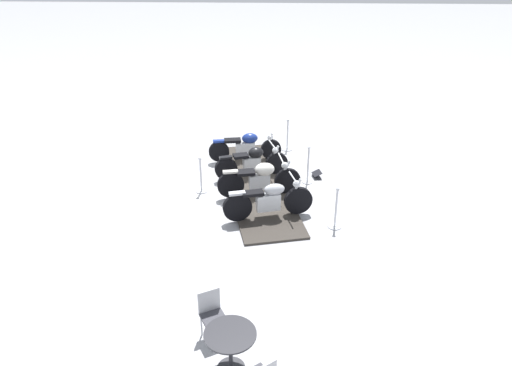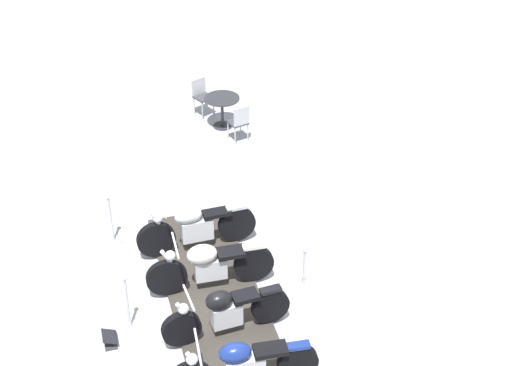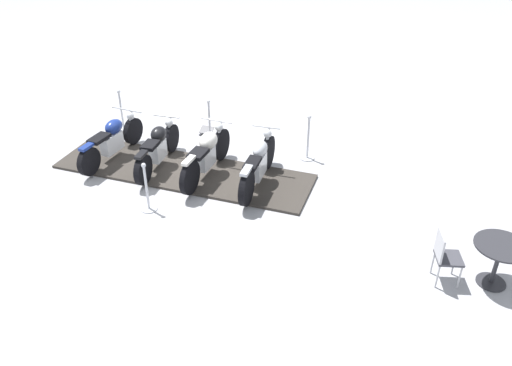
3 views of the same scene
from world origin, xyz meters
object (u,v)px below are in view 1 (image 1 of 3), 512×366
cafe_chair_near_table (212,312)px  motorcycle_navy (246,146)px  motorcycle_chrome (269,200)px  stanchion_right_rear (287,141)px  motorcycle_black (253,162)px  stanchion_right_front (335,215)px  cafe_table (230,342)px  info_placard (317,175)px  stanchion_right_mid (308,170)px  stanchion_left_mid (201,181)px  motorcycle_cream (261,178)px

cafe_chair_near_table → motorcycle_navy: bearing=150.7°
motorcycle_chrome → stanchion_right_rear: 4.40m
motorcycle_chrome → motorcycle_black: bearing=87.6°
motorcycle_navy → stanchion_right_front: size_ratio=2.08×
cafe_table → motorcycle_navy: bearing=-88.3°
stanchion_right_rear → info_placard: 2.20m
motorcycle_navy → stanchion_right_front: bearing=-66.2°
motorcycle_chrome → motorcycle_black: motorcycle_chrome is taller
stanchion_right_mid → cafe_table: 6.95m
motorcycle_chrome → cafe_chair_near_table: bearing=-118.1°
motorcycle_navy → cafe_table: 8.12m
stanchion_right_front → cafe_chair_near_table: bearing=55.7°
motorcycle_black → stanchion_right_rear: stanchion_right_rear is taller
cafe_table → stanchion_left_mid: bearing=-77.5°
stanchion_right_mid → cafe_table: (1.59, 6.76, 0.19)m
motorcycle_chrome → motorcycle_navy: 3.46m
motorcycle_cream → cafe_chair_near_table: bearing=-108.7°
motorcycle_cream → info_placard: bearing=26.1°
stanchion_left_mid → stanchion_right_rear: (-2.40, -3.02, -0.03)m
motorcycle_chrome → stanchion_left_mid: motorcycle_chrome is taller
cafe_table → cafe_chair_near_table: bearing=-61.9°
motorcycle_chrome → stanchion_right_front: size_ratio=2.06×
info_placard → cafe_chair_near_table: cafe_chair_near_table is taller
stanchion_right_front → cafe_chair_near_table: 4.48m
stanchion_right_front → cafe_chair_near_table: size_ratio=1.16×
motorcycle_chrome → stanchion_right_mid: bearing=47.1°
motorcycle_chrome → cafe_chair_near_table: motorcycle_chrome is taller
motorcycle_black → stanchion_left_mid: stanchion_left_mid is taller
motorcycle_black → stanchion_left_mid: 1.65m
stanchion_left_mid → motorcycle_black: bearing=-146.4°
stanchion_right_front → stanchion_right_rear: 4.81m
motorcycle_cream → cafe_table: size_ratio=2.65×
stanchion_right_mid → stanchion_right_front: 2.41m
motorcycle_black → cafe_chair_near_table: (0.41, 6.27, 0.02)m
info_placard → stanchion_right_mid: bearing=-54.7°
motorcycle_cream → stanchion_right_rear: size_ratio=2.13×
motorcycle_black → cafe_table: size_ratio=2.49×
motorcycle_black → motorcycle_navy: size_ratio=0.94×
stanchion_left_mid → cafe_chair_near_table: 5.45m
motorcycle_cream → cafe_chair_near_table: size_ratio=2.40×
motorcycle_chrome → stanchion_right_front: bearing=-26.7°
motorcycle_black → stanchion_left_mid: bearing=-163.9°
motorcycle_chrome → motorcycle_cream: motorcycle_chrome is taller
stanchion_right_mid → stanchion_right_rear: bearing=-77.0°
motorcycle_navy → stanchion_right_mid: 2.28m
motorcycle_cream → stanchion_right_front: bearing=-49.4°
stanchion_right_rear → motorcycle_cream: bearing=76.7°
cafe_chair_near_table → stanchion_right_mid: bearing=133.7°
motorcycle_black → stanchion_right_front: size_ratio=1.95×
motorcycle_cream → stanchion_right_mid: 1.59m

